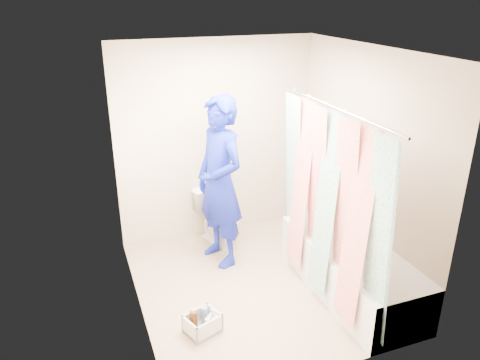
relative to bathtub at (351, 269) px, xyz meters
name	(u,v)px	position (x,y,z in m)	size (l,w,h in m)	color
floor	(257,285)	(-0.85, 0.43, -0.27)	(2.60, 2.60, 0.00)	gray
ceiling	(260,50)	(-0.85, 0.43, 2.13)	(2.40, 2.60, 0.02)	silver
wall_back	(216,141)	(-0.85, 1.73, 0.93)	(2.40, 0.02, 2.40)	#BEB492
wall_front	(329,244)	(-0.85, -0.88, 0.93)	(2.40, 0.02, 2.40)	#BEB492
wall_left	(131,198)	(-2.05, 0.43, 0.93)	(0.02, 2.60, 2.40)	#BEB492
wall_right	(365,164)	(0.35, 0.43, 0.93)	(0.02, 2.60, 2.40)	#BEB492
bathtub	(351,269)	(0.00, 0.00, 0.00)	(0.70, 1.75, 0.50)	silver
curtain_rod	(335,108)	(-0.33, 0.00, 1.68)	(0.02, 0.02, 1.90)	silver
shower_curtain	(327,206)	(-0.33, 0.00, 0.75)	(0.06, 1.75, 1.80)	silver
toilet	(219,218)	(-0.93, 1.42, 0.06)	(0.37, 0.65, 0.66)	white
tank_lid	(225,217)	(-0.89, 1.32, 0.12)	(0.40, 0.18, 0.03)	white
tank_internals	(208,190)	(-1.01, 1.58, 0.38)	(0.16, 0.08, 0.22)	black
plumber	(220,183)	(-1.03, 1.05, 0.68)	(0.69, 0.46, 1.90)	#101EA6
cleaning_caddy	(203,323)	(-1.57, -0.06, -0.18)	(0.36, 0.32, 0.23)	silver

